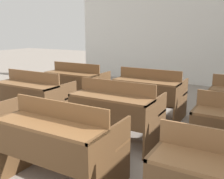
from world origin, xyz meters
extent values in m
cube|color=silver|center=(0.00, 6.99, 1.39)|extent=(7.14, 0.06, 2.78)
cube|color=brown|center=(-0.44, 1.39, 0.35)|extent=(0.03, 0.76, 0.70)
cube|color=brown|center=(0.66, 1.39, 0.35)|extent=(0.03, 0.76, 0.70)
cube|color=brown|center=(0.11, 1.19, 0.68)|extent=(1.13, 0.34, 0.03)
cube|color=brown|center=(0.11, 1.03, 0.51)|extent=(1.08, 0.02, 0.31)
cube|color=brown|center=(0.11, 1.35, 0.79)|extent=(1.13, 0.02, 0.18)
cube|color=brown|center=(0.11, 1.61, 0.44)|extent=(1.13, 0.32, 0.03)
cube|color=brown|center=(0.11, 1.61, 0.16)|extent=(1.08, 0.04, 0.04)
cube|color=brown|center=(1.16, 1.39, 0.35)|extent=(0.03, 0.76, 0.70)
cube|color=brown|center=(-2.03, 2.57, 0.35)|extent=(0.03, 0.76, 0.70)
cube|color=brown|center=(-0.92, 2.57, 0.35)|extent=(0.03, 0.76, 0.70)
cube|color=brown|center=(-1.48, 2.36, 0.68)|extent=(1.13, 0.34, 0.03)
cube|color=brown|center=(-1.48, 2.20, 0.51)|extent=(1.08, 0.02, 0.31)
cube|color=brown|center=(-1.48, 2.52, 0.79)|extent=(1.13, 0.02, 0.18)
cube|color=brown|center=(-1.48, 2.79, 0.44)|extent=(1.13, 0.32, 0.03)
cube|color=brown|center=(-1.48, 2.79, 0.16)|extent=(1.08, 0.04, 0.04)
cube|color=brown|center=(-0.45, 2.55, 0.35)|extent=(0.03, 0.76, 0.70)
cube|color=brown|center=(0.66, 2.55, 0.35)|extent=(0.03, 0.76, 0.70)
cube|color=brown|center=(0.11, 2.35, 0.68)|extent=(1.13, 0.34, 0.03)
cube|color=brown|center=(0.11, 2.19, 0.51)|extent=(1.08, 0.02, 0.31)
cube|color=brown|center=(0.11, 2.51, 0.79)|extent=(1.13, 0.02, 0.18)
cube|color=brown|center=(0.11, 2.77, 0.44)|extent=(1.13, 0.32, 0.03)
cube|color=brown|center=(0.11, 2.77, 0.16)|extent=(1.08, 0.04, 0.04)
cube|color=brown|center=(1.18, 2.57, 0.35)|extent=(0.03, 0.76, 0.70)
cube|color=brown|center=(-2.05, 3.77, 0.35)|extent=(0.03, 0.76, 0.70)
cube|color=brown|center=(-0.95, 3.77, 0.35)|extent=(0.03, 0.76, 0.70)
cube|color=brown|center=(-1.50, 3.56, 0.68)|extent=(1.13, 0.34, 0.03)
cube|color=brown|center=(-1.50, 3.40, 0.51)|extent=(1.08, 0.02, 0.31)
cube|color=brown|center=(-1.50, 3.72, 0.79)|extent=(1.13, 0.02, 0.18)
cube|color=brown|center=(-1.50, 3.99, 0.44)|extent=(1.13, 0.32, 0.03)
cube|color=brown|center=(-1.50, 3.99, 0.16)|extent=(1.08, 0.04, 0.04)
cube|color=brown|center=(-0.45, 3.77, 0.35)|extent=(0.03, 0.76, 0.70)
cube|color=brown|center=(0.66, 3.77, 0.35)|extent=(0.03, 0.76, 0.70)
cube|color=brown|center=(0.10, 3.56, 0.68)|extent=(1.13, 0.34, 0.03)
cube|color=brown|center=(0.10, 3.40, 0.51)|extent=(1.08, 0.02, 0.31)
cube|color=brown|center=(0.10, 3.72, 0.79)|extent=(1.13, 0.02, 0.18)
cube|color=brown|center=(0.10, 3.99, 0.44)|extent=(1.13, 0.32, 0.03)
cube|color=brown|center=(0.10, 3.99, 0.16)|extent=(1.08, 0.04, 0.04)
cube|color=brown|center=(1.15, 3.78, 0.35)|extent=(0.03, 0.76, 0.70)
camera|label=1|loc=(1.76, -0.51, 1.56)|focal=42.00mm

